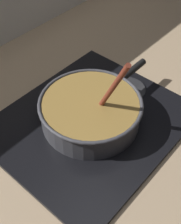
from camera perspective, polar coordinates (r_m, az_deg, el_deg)
name	(u,v)px	position (r m, az deg, el deg)	size (l,w,h in m)	color
ground	(151,174)	(0.86, 11.38, -11.35)	(2.40, 1.60, 0.04)	#9E8466
hob_plate	(90,122)	(0.93, 0.00, -1.92)	(0.56, 0.48, 0.01)	black
burner_ring	(90,120)	(0.92, 0.00, -1.50)	(0.19, 0.19, 0.01)	#592D0C
spare_burner	(127,89)	(1.03, 6.88, 4.27)	(0.12, 0.12, 0.01)	#262628
cooking_pan	(91,111)	(0.89, 0.05, 0.26)	(0.42, 0.30, 0.27)	#38383D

